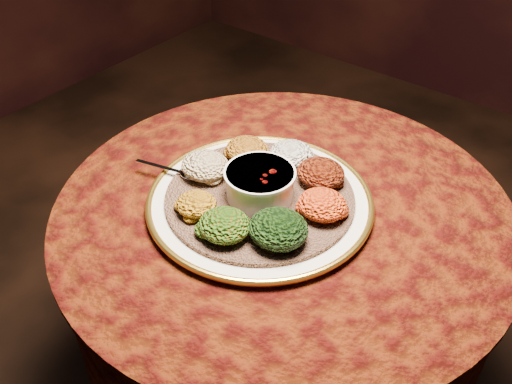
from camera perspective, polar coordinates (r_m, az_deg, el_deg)
The scene contains 13 objects.
table at distance 1.31m, azimuth 2.52°, elevation -7.31°, with size 0.96×0.96×0.73m.
platter at distance 1.18m, azimuth 0.38°, elevation -0.93°, with size 0.47×0.47×0.02m.
injera at distance 1.17m, azimuth 0.38°, elevation -0.53°, with size 0.39×0.39×0.01m, color #885B44.
stew_bowl at distance 1.15m, azimuth 0.39°, elevation 1.02°, with size 0.15×0.15×0.06m.
spoon at distance 1.23m, azimuth -7.20°, elevation 1.90°, with size 0.15×0.05×0.01m.
portion_ayib at distance 1.25m, azimuth 3.59°, elevation 3.83°, with size 0.10×0.09×0.05m, color beige.
portion_kitfo at distance 1.20m, azimuth 6.49°, elevation 1.91°, with size 0.10×0.10×0.05m, color black.
portion_tikil at distance 1.12m, azimuth 6.67°, elevation -1.27°, with size 0.10×0.09×0.05m, color #B9770F.
portion_gomen at distance 1.05m, azimuth 2.24°, elevation -3.68°, with size 0.11×0.11×0.05m, color black.
portion_mixveg at distance 1.07m, azimuth -3.15°, elevation -3.34°, with size 0.10×0.10×0.05m, color #A7370A.
portion_kik at distance 1.12m, azimuth -5.97°, elevation -1.23°, with size 0.08×0.08×0.04m, color #A4670E.
portion_timatim at distance 1.21m, azimuth -5.11°, elevation 2.65°, with size 0.10×0.10×0.05m, color maroon.
portion_shiro at distance 1.26m, azimuth -0.89°, elevation 4.27°, with size 0.10×0.09×0.05m, color #884F10.
Camera 1 is at (0.51, -0.75, 1.50)m, focal length 40.00 mm.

